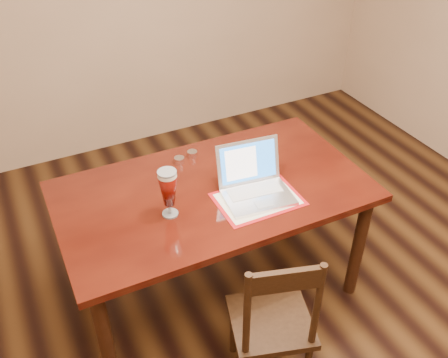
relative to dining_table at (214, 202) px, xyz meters
name	(u,v)px	position (x,y,z in m)	size (l,w,h in m)	color
ground	(292,333)	(0.26, -0.52, -0.72)	(5.00, 5.00, 0.00)	black
room_shell	(329,47)	(0.26, -0.52, 1.05)	(4.51, 5.01, 2.71)	tan
dining_table	(214,202)	(0.00, 0.00, 0.00)	(1.73, 0.98, 1.08)	#471309
dining_chair	(273,323)	(-0.01, -0.69, -0.27)	(0.50, 0.48, 0.95)	black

